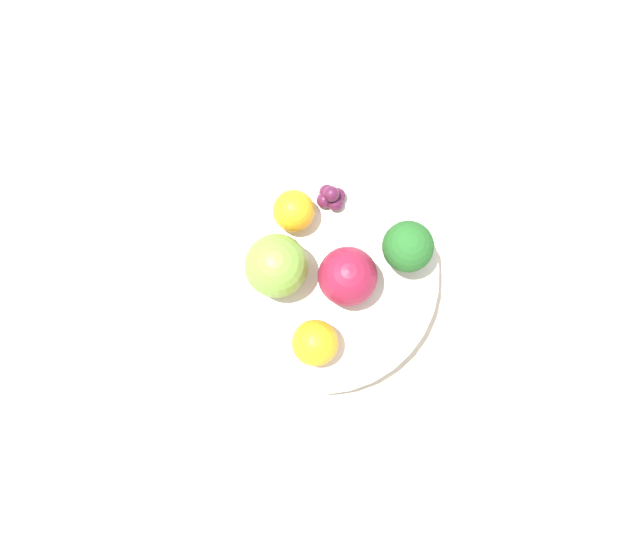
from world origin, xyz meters
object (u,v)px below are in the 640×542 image
object	(u,v)px
apple_green	(348,277)
napkin	(481,469)
bowl	(320,276)
broccoli	(408,247)
grape_cluster	(331,197)
orange_back	(315,343)
apple_red	(277,266)
orange_front	(294,211)

from	to	relation	value
apple_green	napkin	world-z (taller)	apple_green
bowl	apple_green	bearing A→B (deg)	34.64
broccoli	grape_cluster	world-z (taller)	broccoli
orange_back	bowl	bearing A→B (deg)	139.82
broccoli	orange_back	size ratio (longest dim) A/B	1.37
napkin	apple_red	bearing A→B (deg)	-170.37
apple_red	orange_back	bearing A→B (deg)	-9.53
broccoli	napkin	xyz separation A→B (m)	(0.22, -0.07, -0.06)
orange_back	grape_cluster	bearing A→B (deg)	137.37
broccoli	apple_red	distance (m)	0.13
grape_cluster	napkin	distance (m)	0.32
bowl	apple_green	size ratio (longest dim) A/B	4.15
broccoli	orange_front	size ratio (longest dim) A/B	1.45
apple_red	grape_cluster	bearing A→B (deg)	108.46
apple_green	orange_front	xyz separation A→B (m)	(-0.09, -0.00, -0.01)
orange_front	grape_cluster	bearing A→B (deg)	78.92
orange_front	grape_cluster	xyz separation A→B (m)	(0.01, 0.04, -0.01)
broccoli	orange_back	bearing A→B (deg)	-80.86
bowl	napkin	size ratio (longest dim) A/B	1.44
bowl	broccoli	world-z (taller)	broccoli
napkin	apple_green	bearing A→B (deg)	179.43
grape_cluster	orange_front	bearing A→B (deg)	-101.08
apple_red	orange_back	size ratio (longest dim) A/B	1.39
bowl	orange_front	distance (m)	0.08
apple_green	grape_cluster	world-z (taller)	apple_green
grape_cluster	bowl	bearing A→B (deg)	-44.93
broccoli	bowl	bearing A→B (deg)	-113.93
bowl	apple_green	distance (m)	0.05
apple_red	orange_front	world-z (taller)	apple_red
bowl	apple_green	world-z (taller)	apple_green
orange_back	orange_front	bearing A→B (deg)	152.85
apple_red	apple_green	bearing A→B (deg)	45.29
orange_front	napkin	xyz separation A→B (m)	(0.32, -0.00, -0.05)
napkin	broccoli	bearing A→B (deg)	163.19
broccoli	apple_green	world-z (taller)	broccoli
broccoli	apple_green	bearing A→B (deg)	-100.65
apple_red	grape_cluster	world-z (taller)	apple_red
apple_red	napkin	bearing A→B (deg)	9.63
apple_red	orange_front	bearing A→B (deg)	128.44
broccoli	apple_green	size ratio (longest dim) A/B	1.05
bowl	broccoli	size ratio (longest dim) A/B	3.93
apple_green	grape_cluster	size ratio (longest dim) A/B	1.90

